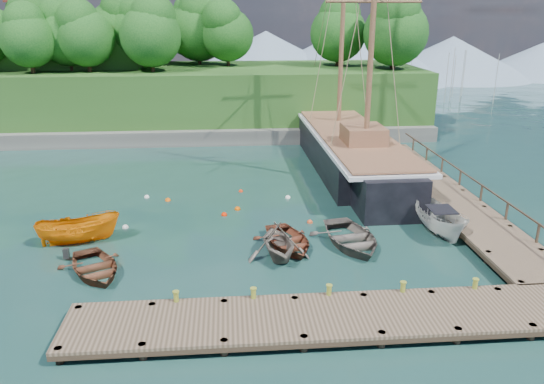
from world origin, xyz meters
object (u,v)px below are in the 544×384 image
at_px(motorboat_orange, 80,243).
at_px(cabin_boat_white, 439,234).
at_px(rowboat_2, 288,246).
at_px(schooner, 350,153).
at_px(rowboat_1, 278,257).
at_px(rowboat_0, 95,273).
at_px(rowboat_3, 351,245).

height_order(motorboat_orange, cabin_boat_white, cabin_boat_white).
distance_m(rowboat_2, schooner, 14.98).
relative_size(rowboat_2, schooner, 0.14).
bearing_deg(motorboat_orange, rowboat_1, -115.23).
relative_size(rowboat_1, rowboat_2, 0.86).
xyz_separation_m(rowboat_0, rowboat_2, (9.04, 2.17, 0.00)).
xyz_separation_m(rowboat_0, schooner, (15.23, 15.76, 1.19)).
xyz_separation_m(rowboat_0, rowboat_1, (8.43, 1.01, 0.00)).
bearing_deg(rowboat_3, rowboat_0, -179.72).
bearing_deg(schooner, rowboat_0, -134.79).
height_order(rowboat_0, cabin_boat_white, cabin_boat_white).
height_order(motorboat_orange, schooner, schooner).
relative_size(rowboat_0, cabin_boat_white, 0.89).
height_order(rowboat_3, motorboat_orange, motorboat_orange).
bearing_deg(rowboat_0, rowboat_3, -16.45).
bearing_deg(rowboat_0, rowboat_1, -19.28).
relative_size(motorboat_orange, cabin_boat_white, 0.92).
height_order(rowboat_1, motorboat_orange, rowboat_1).
bearing_deg(rowboat_2, schooner, 51.53).
relative_size(cabin_boat_white, schooner, 0.16).
bearing_deg(rowboat_1, rowboat_0, -179.84).
bearing_deg(rowboat_3, motorboat_orange, 164.76).
height_order(rowboat_0, rowboat_3, rowboat_3).
distance_m(rowboat_3, motorboat_orange, 13.89).
distance_m(rowboat_0, rowboat_1, 8.48).
bearing_deg(rowboat_1, rowboat_2, 55.53).
distance_m(rowboat_3, schooner, 14.05).
bearing_deg(rowboat_3, rowboat_2, 169.10).
bearing_deg(motorboat_orange, rowboat_2, -108.38).
bearing_deg(rowboat_2, rowboat_1, -131.78).
relative_size(rowboat_2, rowboat_3, 0.85).
xyz_separation_m(rowboat_1, cabin_boat_white, (8.82, 2.01, 0.00)).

